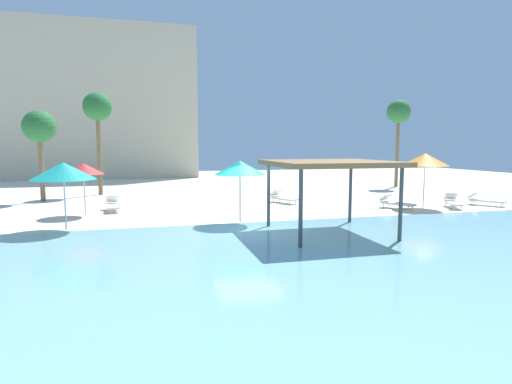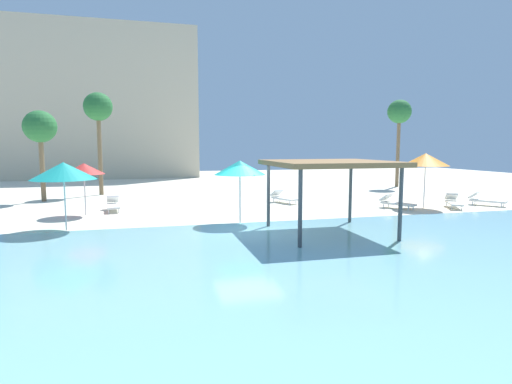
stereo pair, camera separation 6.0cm
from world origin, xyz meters
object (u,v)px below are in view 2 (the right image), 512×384
beach_umbrella_red_2 (84,169)px  lounge_chair_3 (283,197)px  beach_umbrella_teal_0 (63,171)px  beach_umbrella_teal_3 (240,168)px  shade_pavilion (330,165)px  lounge_chair_4 (395,202)px  palm_tree_1 (98,110)px  beach_umbrella_orange_1 (426,160)px  lounge_chair_0 (485,200)px  lounge_chair_1 (453,202)px  palm_tree_0 (399,114)px  palm_tree_2 (40,128)px  lounge_chair_2 (113,204)px

beach_umbrella_red_2 → lounge_chair_3: 10.92m
beach_umbrella_teal_0 → beach_umbrella_teal_3: (7.00, -0.28, 0.05)m
shade_pavilion → lounge_chair_4: size_ratio=2.23×
beach_umbrella_teal_0 → palm_tree_1: 12.92m
beach_umbrella_teal_0 → lounge_chair_3: bearing=26.7°
shade_pavilion → beach_umbrella_teal_0: 10.32m
beach_umbrella_orange_1 → lounge_chair_0: size_ratio=1.54×
lounge_chair_0 → palm_tree_1: bearing=-150.7°
beach_umbrella_red_2 → lounge_chair_3: (10.61, 1.76, -1.92)m
beach_umbrella_red_2 → palm_tree_1: 9.45m
beach_umbrella_orange_1 → lounge_chair_3: size_ratio=1.49×
beach_umbrella_red_2 → lounge_chair_1: bearing=-7.2°
shade_pavilion → palm_tree_1: size_ratio=0.63×
beach_umbrella_red_2 → lounge_chair_3: beach_umbrella_red_2 is taller
lounge_chair_1 → palm_tree_1: (-19.16, 11.17, 5.45)m
beach_umbrella_orange_1 → palm_tree_0: (5.34, 10.68, 3.31)m
beach_umbrella_teal_0 → beach_umbrella_teal_3: beach_umbrella_teal_3 is taller
beach_umbrella_teal_0 → beach_umbrella_red_2: bearing=86.7°
beach_umbrella_red_2 → lounge_chair_4: size_ratio=1.28×
beach_umbrella_teal_3 → palm_tree_0: palm_tree_0 is taller
shade_pavilion → lounge_chair_0: shade_pavilion is taller
lounge_chair_4 → palm_tree_2: size_ratio=0.36×
palm_tree_0 → palm_tree_1: (-22.97, 0.07, -0.13)m
beach_umbrella_orange_1 → lounge_chair_3: beach_umbrella_orange_1 is taller
beach_umbrella_orange_1 → lounge_chair_3: 8.10m
lounge_chair_2 → palm_tree_2: size_ratio=0.36×
beach_umbrella_orange_1 → lounge_chair_3: (-6.81, 3.75, -2.28)m
palm_tree_1 → beach_umbrella_orange_1: bearing=-31.4°
shade_pavilion → palm_tree_0: size_ratio=0.62×
lounge_chair_3 → palm_tree_1: (-10.81, 7.00, 5.45)m
lounge_chair_0 → beach_umbrella_teal_0: bearing=-119.7°
beach_umbrella_teal_0 → lounge_chair_4: 16.21m
beach_umbrella_orange_1 → palm_tree_2: size_ratio=0.54×
palm_tree_1 → lounge_chair_2: bearing=-79.8°
shade_pavilion → beach_umbrella_orange_1: size_ratio=1.49×
lounge_chair_1 → palm_tree_1: bearing=-91.7°
lounge_chair_1 → lounge_chair_3: size_ratio=0.98×
lounge_chair_1 → lounge_chair_3: same height
lounge_chair_2 → lounge_chair_3: size_ratio=0.98×
beach_umbrella_orange_1 → lounge_chair_4: size_ratio=1.50×
shade_pavilion → beach_umbrella_red_2: (-9.58, 6.92, -0.36)m
beach_umbrella_red_2 → lounge_chair_4: 15.99m
beach_umbrella_teal_0 → lounge_chair_1: 19.32m
lounge_chair_0 → palm_tree_0: bearing=138.4°
beach_umbrella_teal_3 → lounge_chair_3: bearing=56.3°
lounge_chair_4 → lounge_chair_3: bearing=-151.7°
palm_tree_1 → lounge_chair_4: bearing=-33.6°
palm_tree_1 → beach_umbrella_teal_3: bearing=-61.2°
shade_pavilion → lounge_chair_2: 11.82m
shade_pavilion → lounge_chair_2: (-8.41, 7.99, -2.28)m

